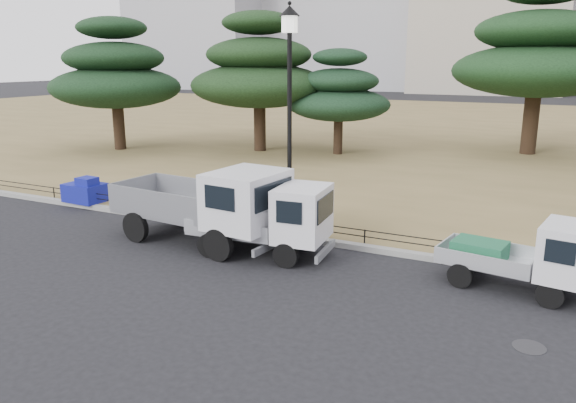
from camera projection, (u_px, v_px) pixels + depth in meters
The scene contains 14 objects.
ground at pixel (253, 269), 14.09m from camera, with size 220.00×220.00×0.00m, color black.
lawn at pixel (462, 131), 40.68m from camera, with size 120.00×56.00×0.15m, color olive.
curb at pixel (297, 238), 16.33m from camera, with size 120.00×0.25×0.16m, color gray.
truck_large at pixel (207, 201), 15.73m from camera, with size 5.31×2.52×2.24m.
truck_kei_front at pixel (270, 220), 14.87m from camera, with size 3.82×1.92×1.96m.
truck_kei_rear at pixel (527, 256), 12.55m from camera, with size 3.43×1.85×1.71m.
street_lamp at pixel (290, 83), 15.68m from camera, with size 0.57×0.57×6.39m.
pipe_fence at pixel (299, 224), 16.37m from camera, with size 38.00×0.04×0.40m.
tarp_pile at pixel (86, 191), 20.12m from camera, with size 1.43×1.08×0.93m.
manhole at pixel (529, 347), 10.26m from camera, with size 0.60×0.60×0.01m, color #2D2D30.
pine_west_far at pixel (115, 74), 30.98m from camera, with size 7.16×7.16×7.23m.
pine_west_near at pixel (259, 72), 30.46m from camera, with size 7.50×7.50×7.49m.
pine_center_left at pixel (339, 94), 29.59m from camera, with size 5.44×5.44×5.54m.
pine_center_right at pixel (538, 53), 29.17m from camera, with size 8.61×8.61×9.13m.
Camera 1 is at (6.64, -11.49, 5.12)m, focal length 35.00 mm.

